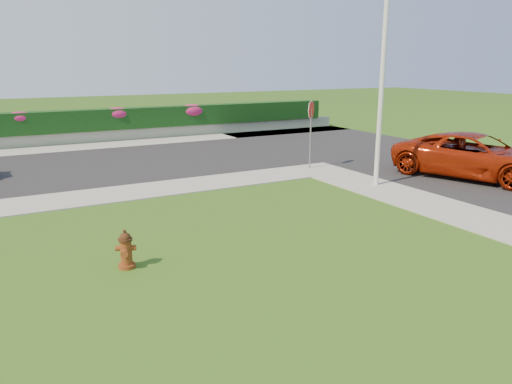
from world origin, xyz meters
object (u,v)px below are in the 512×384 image
fire_hydrant (126,250)px  stop_sign (311,118)px  suv_red (476,156)px  utility_pole (382,88)px

fire_hydrant → stop_sign: size_ratio=0.30×
suv_red → fire_hydrant: bearing=170.0°
fire_hydrant → suv_red: (13.06, 2.08, 0.44)m
suv_red → stop_sign: stop_sign is taller
fire_hydrant → suv_red: bearing=32.5°
fire_hydrant → stop_sign: stop_sign is taller
utility_pole → fire_hydrant: bearing=-162.3°
suv_red → utility_pole: bearing=148.3°
suv_red → stop_sign: 6.08m
fire_hydrant → suv_red: 13.23m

